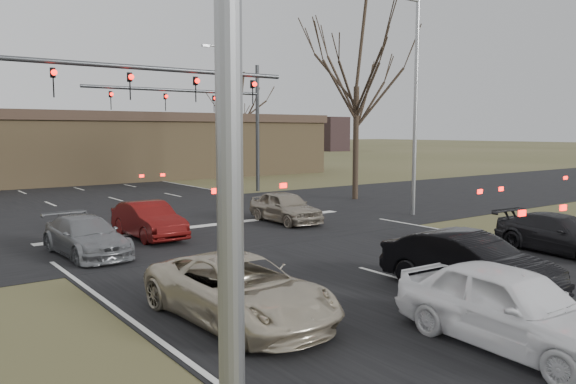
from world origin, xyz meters
The scene contains 17 objects.
ground centered at (0.00, 0.00, 0.00)m, with size 360.00×360.00×0.00m, color #454525.
road_main centered at (0.00, 60.00, 0.01)m, with size 14.00×300.00×0.02m, color black.
road_cross centered at (0.00, 15.00, 0.01)m, with size 200.00×14.00×0.02m, color black.
building centered at (2.00, 38.00, 2.67)m, with size 42.40×10.40×5.30m.
mast_arm_near centered at (-5.23, 13.00, 5.07)m, with size 12.12×0.24×8.00m.
mast_arm_far centered at (6.18, 23.00, 5.02)m, with size 11.12×0.24×8.00m.
streetlight_right_near centered at (8.82, 10.00, 5.59)m, with size 2.34×0.25×10.00m.
streetlight_right_far centered at (9.32, 27.00, 5.59)m, with size 2.34×0.25×10.00m.
tree_right_near centered at (11.00, 16.00, 8.90)m, with size 6.90×6.90×11.50m.
tree_right_far centered at (15.00, 35.00, 6.96)m, with size 5.40×5.40×9.00m.
car_silver_suv centered at (-5.05, 2.38, 0.67)m, with size 2.21×4.79×1.33m, color beige.
car_white_sedan centered at (-1.89, -1.72, 0.75)m, with size 1.77×4.41×1.50m, color white.
car_black_hatch centered at (0.50, 0.87, 0.71)m, with size 1.51×4.34×1.43m, color black.
car_charcoal_sedan centered at (6.50, 1.75, 0.62)m, with size 1.73×4.25×1.23m, color black.
car_grey_ahead centered at (-5.70, 10.42, 0.61)m, with size 1.70×4.19×1.22m, color slate.
car_red_ahead centered at (-3.00, 11.99, 0.66)m, with size 1.39×3.98×1.31m, color #540D0C.
car_silver_ahead centered at (3.00, 11.78, 0.67)m, with size 1.58×3.93×1.34m, color gray.
Camera 1 is at (-10.87, -7.18, 3.88)m, focal length 35.00 mm.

